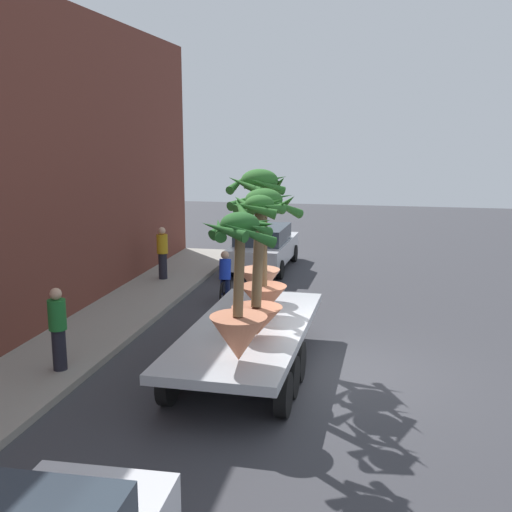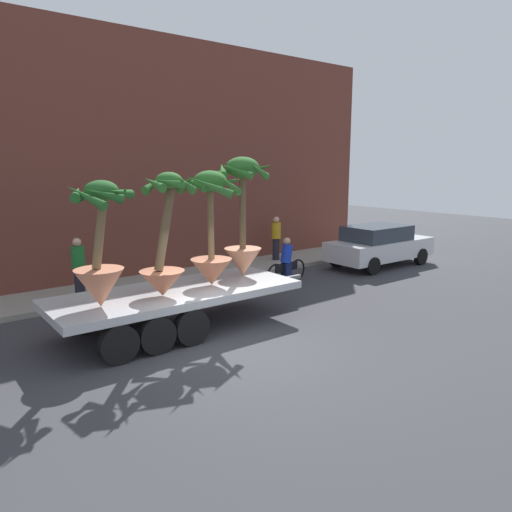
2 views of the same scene
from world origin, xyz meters
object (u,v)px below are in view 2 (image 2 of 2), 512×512
object	(u,v)px
potted_palm_middle	(211,231)
cyclist	(287,263)
potted_palm_front	(100,255)
pedestrian_far_left	(276,237)
pedestrian_near_gate	(79,267)
potted_palm_rear	(243,219)
flatbed_trailer	(167,300)
potted_palm_extra	(165,248)
parked_car	(379,245)

from	to	relation	value
potted_palm_middle	cyclist	world-z (taller)	potted_palm_middle
potted_palm_middle	potted_palm_front	distance (m)	2.78
pedestrian_far_left	pedestrian_near_gate	bearing A→B (deg)	-175.18
potted_palm_rear	pedestrian_far_left	xyz separation A→B (m)	(4.81, 4.17, -1.43)
flatbed_trailer	potted_palm_extra	bearing A→B (deg)	-118.40
flatbed_trailer	parked_car	size ratio (longest dim) A/B	1.52
cyclist	pedestrian_far_left	distance (m)	3.13
potted_palm_rear	potted_palm_front	world-z (taller)	potted_palm_rear
flatbed_trailer	parked_car	xyz separation A→B (m)	(9.95, 1.53, 0.06)
potted_palm_middle	potted_palm_front	size ratio (longest dim) A/B	1.06
flatbed_trailer	cyclist	xyz separation A→B (m)	(5.41, 1.81, -0.09)
flatbed_trailer	potted_palm_extra	distance (m)	1.34
potted_palm_middle	potted_palm_front	world-z (taller)	potted_palm_middle
pedestrian_near_gate	cyclist	bearing A→B (deg)	-17.00
potted_palm_middle	cyclist	xyz separation A→B (m)	(4.25, 1.96, -1.63)
cyclist	parked_car	bearing A→B (deg)	-3.53
flatbed_trailer	potted_palm_rear	bearing A→B (deg)	4.72
flatbed_trailer	pedestrian_near_gate	size ratio (longest dim) A/B	4.02
potted_palm_extra	potted_palm_front	bearing A→B (deg)	178.52
potted_palm_front	pedestrian_near_gate	bearing A→B (deg)	78.01
flatbed_trailer	parked_car	world-z (taller)	parked_car
potted_palm_extra	cyclist	size ratio (longest dim) A/B	1.49
parked_car	potted_palm_extra	bearing A→B (deg)	-169.82
potted_palm_middle	parked_car	xyz separation A→B (m)	(8.78, 1.68, -1.47)
potted_palm_middle	potted_palm_extra	world-z (taller)	potted_palm_middle
potted_palm_extra	potted_palm_rear	bearing A→B (deg)	10.71
potted_palm_middle	pedestrian_near_gate	distance (m)	4.48
potted_palm_front	cyclist	xyz separation A→B (m)	(7.01, 2.06, -1.40)
potted_palm_extra	pedestrian_near_gate	world-z (taller)	potted_palm_extra
parked_car	potted_palm_rear	bearing A→B (deg)	-170.00
cyclist	parked_car	world-z (taller)	parked_car
parked_car	pedestrian_far_left	size ratio (longest dim) A/B	2.64
flatbed_trailer	potted_palm_middle	distance (m)	1.93
flatbed_trailer	pedestrian_far_left	xyz separation A→B (m)	(7.18, 4.37, 0.28)
potted_palm_middle	pedestrian_far_left	bearing A→B (deg)	36.90
potted_palm_front	pedestrian_far_left	world-z (taller)	potted_palm_front
potted_palm_front	parked_car	size ratio (longest dim) A/B	0.57
flatbed_trailer	pedestrian_near_gate	bearing A→B (deg)	101.65
potted_palm_middle	parked_car	distance (m)	9.06
potted_palm_rear	parked_car	size ratio (longest dim) A/B	0.68
flatbed_trailer	pedestrian_far_left	bearing A→B (deg)	31.33
potted_palm_middle	pedestrian_far_left	xyz separation A→B (m)	(6.01, 4.52, -1.26)
potted_palm_rear	parked_car	world-z (taller)	potted_palm_rear
potted_palm_extra	parked_car	world-z (taller)	potted_palm_extra
potted_palm_front	parked_car	world-z (taller)	potted_palm_front
cyclist	pedestrian_near_gate	bearing A→B (deg)	163.00
parked_car	pedestrian_near_gate	world-z (taller)	pedestrian_near_gate
potted_palm_front	cyclist	size ratio (longest dim) A/B	1.41
parked_car	potted_palm_front	bearing A→B (deg)	-171.26
potted_palm_middle	parked_car	size ratio (longest dim) A/B	0.61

